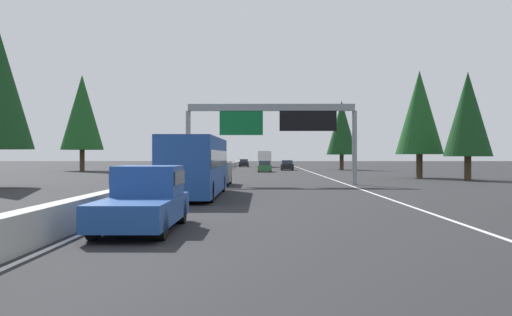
# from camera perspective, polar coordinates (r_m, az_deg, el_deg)

# --- Properties ---
(ground_plane) EXTENTS (320.00, 320.00, 0.00)m
(ground_plane) POSITION_cam_1_polar(r_m,az_deg,el_deg) (61.76, -4.20, -1.76)
(ground_plane) COLOR #262628
(median_barrier) EXTENTS (180.00, 0.56, 0.90)m
(median_barrier) POSITION_cam_1_polar(r_m,az_deg,el_deg) (81.70, -3.22, -0.95)
(median_barrier) COLOR #ADAAA3
(median_barrier) RESTS_ON ground
(shoulder_stripe_right) EXTENTS (160.00, 0.16, 0.01)m
(shoulder_stripe_right) POSITION_cam_1_polar(r_m,az_deg,el_deg) (71.81, 5.69, -1.47)
(shoulder_stripe_right) COLOR silver
(shoulder_stripe_right) RESTS_ON ground
(shoulder_stripe_median) EXTENTS (160.00, 0.16, 0.01)m
(shoulder_stripe_median) POSITION_cam_1_polar(r_m,az_deg,el_deg) (71.70, -3.33, -1.48)
(shoulder_stripe_median) COLOR silver
(shoulder_stripe_median) RESTS_ON ground
(sign_gantry_overhead) EXTENTS (0.50, 12.68, 5.98)m
(sign_gantry_overhead) POSITION_cam_1_polar(r_m,az_deg,el_deg) (43.09, 1.74, 3.69)
(sign_gantry_overhead) COLOR gray
(sign_gantry_overhead) RESTS_ON ground
(pickup_mid_right) EXTENTS (5.60, 2.00, 1.86)m
(pickup_mid_right) POSITION_cam_1_polar(r_m,az_deg,el_deg) (17.48, -10.84, -3.89)
(pickup_mid_right) COLOR #1E4793
(pickup_mid_right) RESTS_ON ground
(bus_distant_b) EXTENTS (11.50, 2.55, 3.10)m
(bus_distant_b) POSITION_cam_1_polar(r_m,az_deg,el_deg) (30.95, -5.87, -0.60)
(bus_distant_b) COLOR #1E4793
(bus_distant_b) RESTS_ON ground
(minivan_mid_center) EXTENTS (5.00, 1.95, 1.69)m
(minivan_mid_center) POSITION_cam_1_polar(r_m,az_deg,el_deg) (42.60, -3.85, -1.39)
(minivan_mid_center) COLOR slate
(minivan_mid_center) RESTS_ON ground
(box_truck_near_right) EXTENTS (8.50, 2.40, 2.95)m
(box_truck_near_right) POSITION_cam_1_polar(r_m,az_deg,el_deg) (107.27, 0.84, -0.04)
(box_truck_near_right) COLOR white
(box_truck_near_right) RESTS_ON ground
(sedan_distant_a) EXTENTS (4.40, 1.80, 1.47)m
(sedan_distant_a) POSITION_cam_1_polar(r_m,az_deg,el_deg) (76.39, 0.86, -0.86)
(sedan_distant_a) COLOR #2D6B38
(sedan_distant_a) RESTS_ON ground
(sedan_far_right) EXTENTS (4.40, 1.80, 1.47)m
(sedan_far_right) POSITION_cam_1_polar(r_m,az_deg,el_deg) (85.52, 3.05, -0.74)
(sedan_far_right) COLOR black
(sedan_far_right) RESTS_ON ground
(sedan_far_center) EXTENTS (4.40, 1.80, 1.47)m
(sedan_far_center) POSITION_cam_1_polar(r_m,az_deg,el_deg) (110.24, -1.19, -0.52)
(sedan_far_center) COLOR black
(sedan_far_center) RESTS_ON ground
(conifer_right_near) EXTENTS (4.18, 4.18, 9.50)m
(conifer_right_near) POSITION_cam_1_polar(r_m,az_deg,el_deg) (54.09, 20.04, 4.05)
(conifer_right_near) COLOR #4C3823
(conifer_right_near) RESTS_ON ground
(conifer_right_mid) EXTENTS (4.58, 4.58, 10.40)m
(conifer_right_mid) POSITION_cam_1_polar(r_m,az_deg,el_deg) (58.54, 15.72, 4.31)
(conifer_right_mid) COLOR #4C3823
(conifer_right_mid) RESTS_ON ground
(conifer_right_far) EXTENTS (4.60, 4.60, 10.45)m
(conifer_right_far) POSITION_cam_1_polar(r_m,az_deg,el_deg) (88.86, 8.39, 2.95)
(conifer_right_far) COLOR #4C3823
(conifer_right_far) RESTS_ON ground
(conifer_left_mid) EXTENTS (5.95, 5.95, 13.51)m
(conifer_left_mid) POSITION_cam_1_polar(r_m,az_deg,el_deg) (85.43, -16.67, 4.30)
(conifer_left_mid) COLOR #4C3823
(conifer_left_mid) RESTS_ON ground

